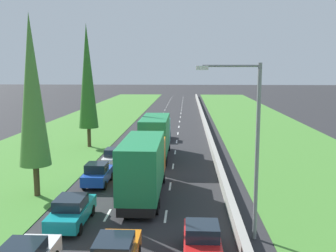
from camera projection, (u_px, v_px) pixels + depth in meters
ground_plane at (168, 124)px, 61.87m from camera, size 300.00×300.00×0.00m
grass_verge_left at (89, 123)px, 62.48m from camera, size 14.00×140.00×0.04m
grass_verge_right at (260, 124)px, 61.17m from camera, size 14.00×140.00×0.04m
median_barrier at (204, 122)px, 61.53m from camera, size 0.44×120.00×0.85m
lane_markings at (168, 124)px, 61.87m from camera, size 3.64×116.00×0.01m
teal_sedan_left_lane at (72, 211)px, 21.91m from camera, size 1.82×4.50×1.64m
green_box_truck_centre_lane at (144, 166)px, 26.30m from camera, size 2.46×9.40×4.18m
blue_hatchback_left_lane at (97, 174)px, 29.42m from camera, size 1.74×3.90×1.72m
green_box_truck_centre_lane_fourth at (156, 136)px, 37.97m from camera, size 2.46×9.40×4.18m
white_hatchback_left_lane at (115, 158)px, 34.80m from camera, size 1.74×3.90×1.72m
grey_sedan_centre_lane at (163, 133)px, 48.21m from camera, size 1.82×4.50×1.64m
red_hatchback_right_lane at (202, 240)px, 18.09m from camera, size 1.74×3.90×1.72m
poplar_tree_second at (32, 91)px, 25.91m from camera, size 2.11×2.11×12.38m
poplar_tree_third at (87, 77)px, 42.67m from camera, size 2.14×2.14×13.58m
street_light_mast at (251, 139)px, 19.46m from camera, size 3.20×0.28×9.00m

